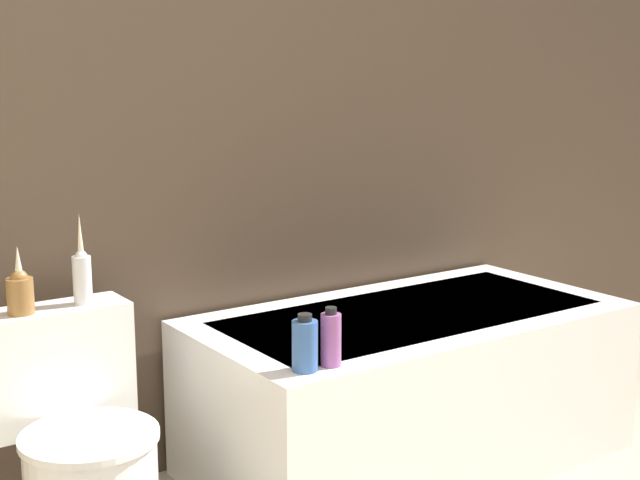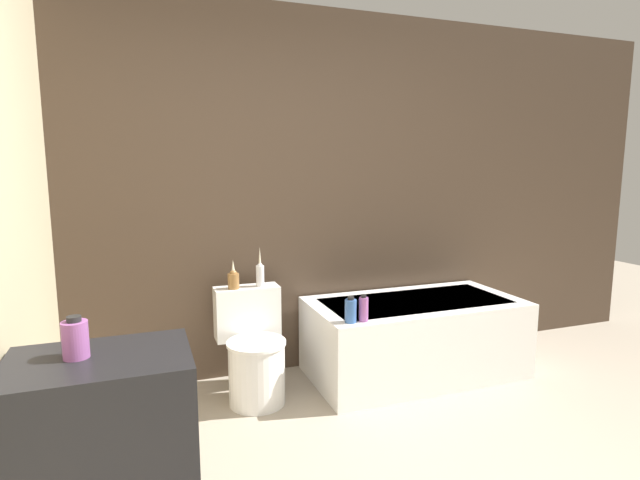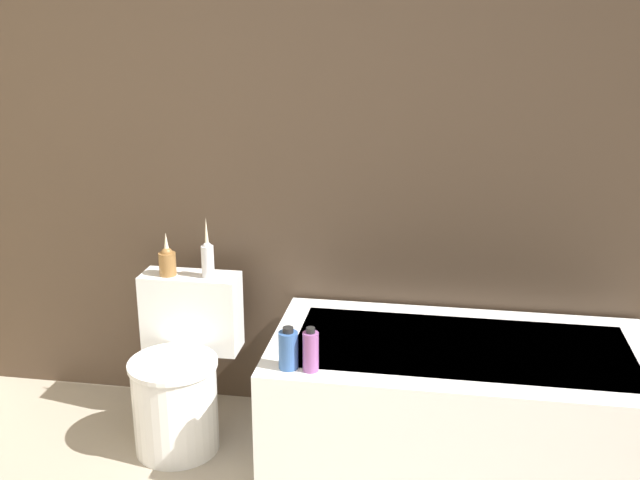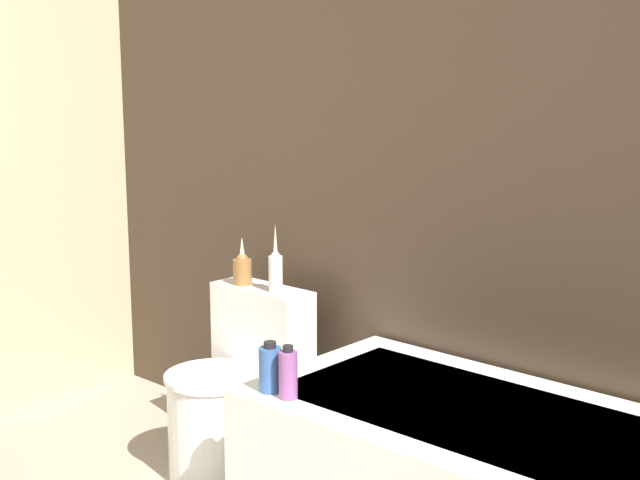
# 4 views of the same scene
# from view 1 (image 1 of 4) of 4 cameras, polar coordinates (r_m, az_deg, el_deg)

# --- Properties ---
(wall_back_tiled) EXTENTS (6.40, 0.06, 2.60)m
(wall_back_tiled) POSITION_cam_1_polar(r_m,az_deg,el_deg) (2.95, -11.38, 9.28)
(wall_back_tiled) COLOR #423326
(wall_back_tiled) RESTS_ON ground_plane
(bathtub) EXTENTS (1.51, 0.78, 0.55)m
(bathtub) POSITION_cam_1_polar(r_m,az_deg,el_deg) (3.19, 5.71, -9.27)
(bathtub) COLOR white
(bathtub) RESTS_ON ground
(toilet) EXTENTS (0.43, 0.54, 0.70)m
(toilet) POSITION_cam_1_polar(r_m,az_deg,el_deg) (2.64, -15.11, -13.23)
(toilet) COLOR white
(toilet) RESTS_ON ground
(vase_gold) EXTENTS (0.07, 0.07, 0.19)m
(vase_gold) POSITION_cam_1_polar(r_m,az_deg,el_deg) (2.61, -18.65, -3.08)
(vase_gold) COLOR olive
(vase_gold) RESTS_ON toilet
(vase_silver) EXTENTS (0.05, 0.05, 0.27)m
(vase_silver) POSITION_cam_1_polar(r_m,az_deg,el_deg) (2.67, -14.99, -2.11)
(vase_silver) COLOR silver
(vase_silver) RESTS_ON toilet
(shampoo_bottle_tall) EXTENTS (0.07, 0.07, 0.16)m
(shampoo_bottle_tall) POSITION_cam_1_polar(r_m,az_deg,el_deg) (2.49, -0.97, -6.72)
(shampoo_bottle_tall) COLOR #335999
(shampoo_bottle_tall) RESTS_ON bathtub
(shampoo_bottle_short) EXTENTS (0.06, 0.06, 0.17)m
(shampoo_bottle_short) POSITION_cam_1_polar(r_m,az_deg,el_deg) (2.53, 0.71, -6.34)
(shampoo_bottle_short) COLOR #8C4C8C
(shampoo_bottle_short) RESTS_ON bathtub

